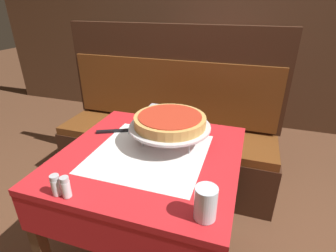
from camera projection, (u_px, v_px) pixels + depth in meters
The scene contains 12 objects.
dining_table_front at pixel (150, 174), 1.28m from camera, with size 0.82×0.82×0.74m.
dining_table_rear at pixel (208, 83), 2.63m from camera, with size 0.76×0.76×0.73m.
booth_bench at pixel (166, 140), 2.13m from camera, with size 1.72×0.47×1.23m.
back_wall_panel at pixel (221, 19), 2.88m from camera, with size 6.00×0.04×2.40m, color brown.
pizza_pan_stand at pixel (170, 127), 1.27m from camera, with size 0.39×0.39×0.10m.
deep_dish_pizza at pixel (170, 121), 1.25m from camera, with size 0.35×0.35×0.05m.
pizza_server at pixel (122, 131), 1.42m from camera, with size 0.26×0.16×0.01m.
water_glass_near at pixel (206, 203), 0.84m from camera, with size 0.07×0.07×0.12m.
salt_shaker at pixel (56, 185), 0.95m from camera, with size 0.04×0.04×0.08m.
pepper_shaker at pixel (66, 187), 0.94m from camera, with size 0.03×0.03×0.08m.
napkin_holder at pixel (158, 113), 1.55m from camera, with size 0.10×0.05×0.09m.
condiment_caddy at pixel (215, 67), 2.63m from camera, with size 0.13×0.13×0.17m.
Camera 1 is at (0.41, -0.97, 1.38)m, focal length 28.00 mm.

